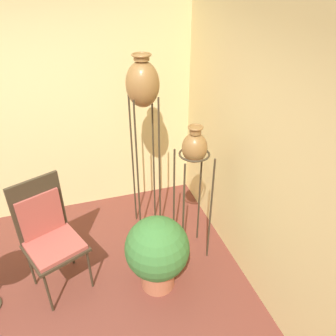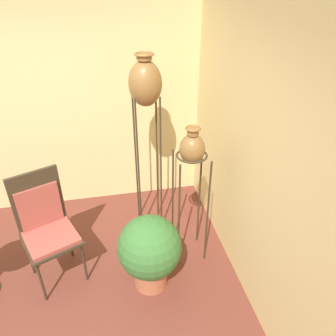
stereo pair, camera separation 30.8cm
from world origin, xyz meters
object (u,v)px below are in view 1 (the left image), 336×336
(vase_stand_medium, at_px, (194,153))
(vase_stand_tall, at_px, (143,88))
(chair, at_px, (48,232))
(potted_plant, at_px, (157,251))

(vase_stand_medium, bearing_deg, vase_stand_tall, 120.53)
(vase_stand_tall, distance_m, chair, 1.66)
(vase_stand_tall, distance_m, vase_stand_medium, 0.84)
(potted_plant, bearing_deg, vase_stand_tall, 81.49)
(potted_plant, bearing_deg, vase_stand_medium, 36.13)
(vase_stand_tall, distance_m, potted_plant, 1.61)
(vase_stand_medium, relative_size, potted_plant, 1.91)
(chair, xyz_separation_m, potted_plant, (0.96, -0.36, -0.20))
(vase_stand_tall, height_order, chair, vase_stand_tall)
(vase_stand_medium, distance_m, potted_plant, 1.01)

